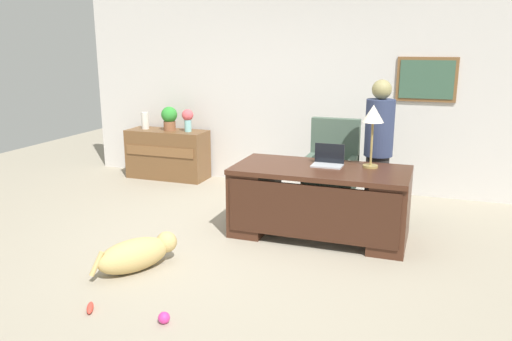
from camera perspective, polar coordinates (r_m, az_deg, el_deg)
name	(u,v)px	position (r m, az deg, el deg)	size (l,w,h in m)	color
ground_plane	(244,249)	(5.19, -1.33, -8.81)	(12.00, 12.00, 0.00)	#9E937F
back_wall	(310,92)	(7.29, 6.13, 8.75)	(7.00, 0.16, 2.70)	silver
desk	(319,200)	(5.43, 7.12, -3.26)	(1.83, 0.88, 0.75)	#422316
credenza	(168,154)	(7.90, -9.88, 1.83)	(1.23, 0.50, 0.74)	brown
armchair	(332,170)	(6.35, 8.50, 0.04)	(0.60, 0.59, 1.12)	#475B4C
person_standing	(378,151)	(5.90, 13.56, 2.19)	(0.32, 0.32, 1.64)	#262323
dog_lying	(137,254)	(4.81, -13.20, -9.10)	(0.61, 0.77, 0.30)	tan
laptop	(328,160)	(5.47, 8.11, 1.16)	(0.32, 0.22, 0.22)	#B2B5BA
desk_lamp	(373,118)	(5.38, 13.01, 5.78)	(0.22, 0.22, 0.66)	#9E8447
vase_with_flowers	(188,118)	(7.63, -7.68, 5.86)	(0.17, 0.17, 0.33)	#88CBCD
vase_empty	(145,121)	(8.01, -12.35, 5.50)	(0.11, 0.11, 0.26)	silver
potted_plant	(169,117)	(7.78, -9.71, 5.90)	(0.24, 0.24, 0.36)	brown
dog_toy_ball	(164,318)	(3.97, -10.29, -15.96)	(0.09, 0.09, 0.09)	#D8338C
dog_toy_bone	(90,308)	(4.28, -18.13, -14.43)	(0.18, 0.05, 0.05)	#E53F33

